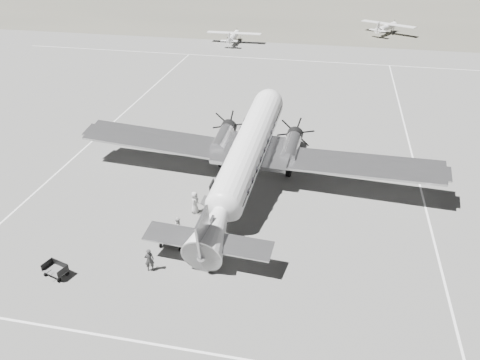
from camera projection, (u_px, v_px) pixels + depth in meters
name	position (u px, v px, depth m)	size (l,w,h in m)	color
ground	(263.00, 206.00, 35.31)	(260.00, 260.00, 0.00)	slate
taxi_line_near	(219.00, 355.00, 23.43)	(60.00, 0.15, 0.01)	white
taxi_line_right	(430.00, 224.00, 33.23)	(0.15, 80.00, 0.01)	white
taxi_line_left	(102.00, 133.00, 46.90)	(0.15, 60.00, 0.01)	white
taxi_line_horizon	(306.00, 61.00, 69.24)	(90.00, 0.15, 0.01)	white
grass_infield	(324.00, 0.00, 115.90)	(260.00, 90.00, 0.01)	#5E5B4F
dc3_airliner	(245.00, 160.00, 35.64)	(30.01, 20.83, 5.72)	#BCBCBF
light_plane_left	(233.00, 37.00, 78.01)	(9.18, 7.45, 1.91)	white
light_plane_right	(387.00, 28.00, 83.69)	(9.96, 8.08, 2.07)	white
baggage_cart_near	(172.00, 239.00, 30.89)	(1.85, 1.31, 1.05)	#585858
baggage_cart_far	(55.00, 270.00, 28.35)	(1.48, 1.05, 0.84)	#585858
ground_crew	(149.00, 260.00, 28.60)	(0.59, 0.38, 1.60)	#323232
ramp_agent	(179.00, 227.00, 31.56)	(0.77, 0.60, 1.58)	silver
passenger	(195.00, 202.00, 34.11)	(0.85, 0.55, 1.74)	#AEAEAB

